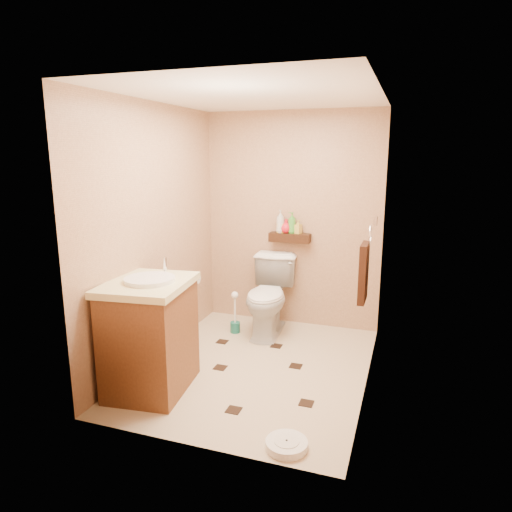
% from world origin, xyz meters
% --- Properties ---
extents(ground, '(2.50, 2.50, 0.00)m').
position_xyz_m(ground, '(0.00, 0.00, 0.00)').
color(ground, '#C9B293').
rests_on(ground, ground).
extents(wall_back, '(2.00, 0.04, 2.40)m').
position_xyz_m(wall_back, '(0.00, 1.25, 1.20)').
color(wall_back, tan).
rests_on(wall_back, ground).
extents(wall_front, '(2.00, 0.04, 2.40)m').
position_xyz_m(wall_front, '(0.00, -1.25, 1.20)').
color(wall_front, tan).
rests_on(wall_front, ground).
extents(wall_left, '(0.04, 2.50, 2.40)m').
position_xyz_m(wall_left, '(-1.00, 0.00, 1.20)').
color(wall_left, tan).
rests_on(wall_left, ground).
extents(wall_right, '(0.04, 2.50, 2.40)m').
position_xyz_m(wall_right, '(1.00, 0.00, 1.20)').
color(wall_right, tan).
rests_on(wall_right, ground).
extents(ceiling, '(2.00, 2.50, 0.02)m').
position_xyz_m(ceiling, '(0.00, 0.00, 2.40)').
color(ceiling, white).
rests_on(ceiling, wall_back).
extents(wall_shelf, '(0.46, 0.14, 0.10)m').
position_xyz_m(wall_shelf, '(0.00, 1.17, 1.02)').
color(wall_shelf, '#381F0F').
rests_on(wall_shelf, wall_back).
extents(floor_accents, '(1.22, 1.37, 0.01)m').
position_xyz_m(floor_accents, '(0.04, -0.05, 0.00)').
color(floor_accents, black).
rests_on(floor_accents, ground).
extents(toilet, '(0.54, 0.86, 0.84)m').
position_xyz_m(toilet, '(-0.13, 0.83, 0.42)').
color(toilet, white).
rests_on(toilet, ground).
extents(vanity, '(0.72, 0.83, 1.08)m').
position_xyz_m(vanity, '(-0.70, -0.65, 0.48)').
color(vanity, brown).
rests_on(vanity, ground).
extents(bathroom_scale, '(0.38, 0.38, 0.06)m').
position_xyz_m(bathroom_scale, '(0.58, -1.07, 0.03)').
color(bathroom_scale, white).
rests_on(bathroom_scale, ground).
extents(toilet_brush, '(0.11, 0.11, 0.47)m').
position_xyz_m(toilet_brush, '(-0.49, 0.72, 0.17)').
color(toilet_brush, '#1A6A5C').
rests_on(toilet_brush, ground).
extents(towel_ring, '(0.12, 0.30, 0.76)m').
position_xyz_m(towel_ring, '(0.91, 0.25, 0.95)').
color(towel_ring, silver).
rests_on(towel_ring, wall_right).
extents(toilet_paper, '(0.12, 0.11, 0.12)m').
position_xyz_m(toilet_paper, '(-0.94, 0.65, 0.60)').
color(toilet_paper, white).
rests_on(toilet_paper, wall_left).
extents(bottle_a, '(0.14, 0.14, 0.26)m').
position_xyz_m(bottle_a, '(-0.11, 1.17, 1.20)').
color(bottle_a, beige).
rests_on(bottle_a, wall_shelf).
extents(bottle_b, '(0.08, 0.08, 0.16)m').
position_xyz_m(bottle_b, '(-0.11, 1.17, 1.15)').
color(bottle_b, gold).
rests_on(bottle_b, wall_shelf).
extents(bottle_c, '(0.17, 0.17, 0.16)m').
position_xyz_m(bottle_c, '(-0.04, 1.17, 1.15)').
color(bottle_c, red).
rests_on(bottle_c, wall_shelf).
extents(bottle_d, '(0.13, 0.13, 0.24)m').
position_xyz_m(bottle_d, '(0.02, 1.17, 1.19)').
color(bottle_d, green).
rests_on(bottle_d, wall_shelf).
extents(bottle_e, '(0.09, 0.09, 0.15)m').
position_xyz_m(bottle_e, '(0.09, 1.17, 1.15)').
color(bottle_e, gold).
rests_on(bottle_e, wall_shelf).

